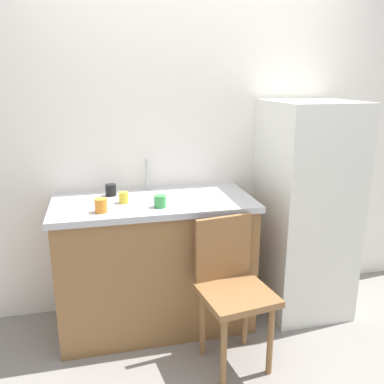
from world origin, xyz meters
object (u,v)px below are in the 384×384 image
(cup_black, at_px, (111,190))
(cup_yellow, at_px, (124,197))
(cup_green, at_px, (160,201))
(refrigerator, at_px, (305,209))
(cup_orange, at_px, (101,205))
(chair, at_px, (232,285))

(cup_black, relative_size, cup_yellow, 1.08)
(cup_black, relative_size, cup_green, 1.03)
(refrigerator, bearing_deg, cup_green, -171.99)
(cup_yellow, xyz_separation_m, cup_orange, (-0.14, -0.16, 0.01))
(cup_black, xyz_separation_m, cup_yellow, (0.07, -0.19, -0.00))
(cup_yellow, distance_m, cup_orange, 0.21)
(cup_green, height_order, cup_orange, cup_orange)
(refrigerator, relative_size, chair, 1.73)
(chair, distance_m, cup_yellow, 0.87)
(chair, xyz_separation_m, cup_green, (-0.37, 0.33, 0.45))
(cup_black, height_order, cup_green, cup_black)
(refrigerator, xyz_separation_m, cup_black, (-1.36, 0.18, 0.18))
(refrigerator, height_order, chair, refrigerator)
(cup_orange, bearing_deg, chair, -23.31)
(cup_black, xyz_separation_m, cup_green, (0.29, -0.33, -0.00))
(cup_yellow, bearing_deg, cup_orange, -132.92)
(cup_black, distance_m, cup_orange, 0.35)
(cup_black, bearing_deg, cup_yellow, -69.12)
(cup_green, xyz_separation_m, cup_orange, (-0.36, -0.01, 0.00))
(cup_orange, bearing_deg, cup_green, 2.18)
(chair, relative_size, cup_orange, 10.72)
(cup_black, bearing_deg, cup_orange, -101.92)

